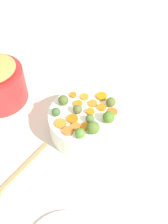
# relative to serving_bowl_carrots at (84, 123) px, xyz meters

# --- Properties ---
(tabletop) EXTENTS (2.40, 2.40, 0.02)m
(tabletop) POSITION_rel_serving_bowl_carrots_xyz_m (0.02, 0.03, -0.06)
(tabletop) COLOR silver
(tabletop) RESTS_ON ground
(serving_bowl_carrots) EXTENTS (0.25, 0.25, 0.10)m
(serving_bowl_carrots) POSITION_rel_serving_bowl_carrots_xyz_m (0.00, 0.00, 0.00)
(serving_bowl_carrots) COLOR white
(serving_bowl_carrots) RESTS_ON tabletop
(carrot_slice_0) EXTENTS (0.04, 0.04, 0.01)m
(carrot_slice_0) POSITION_rel_serving_bowl_carrots_xyz_m (0.01, 0.02, 0.05)
(carrot_slice_0) COLOR orange
(carrot_slice_0) RESTS_ON serving_bowl_carrots
(carrot_slice_1) EXTENTS (0.04, 0.04, 0.01)m
(carrot_slice_1) POSITION_rel_serving_bowl_carrots_xyz_m (0.07, 0.07, 0.05)
(carrot_slice_1) COLOR orange
(carrot_slice_1) RESTS_ON serving_bowl_carrots
(carrot_slice_2) EXTENTS (0.04, 0.04, 0.01)m
(carrot_slice_2) POSITION_rel_serving_bowl_carrots_xyz_m (-0.05, 0.06, 0.05)
(carrot_slice_2) COLOR orange
(carrot_slice_2) RESTS_ON serving_bowl_carrots
(carrot_slice_3) EXTENTS (0.04, 0.04, 0.01)m
(carrot_slice_3) POSITION_rel_serving_bowl_carrots_xyz_m (0.02, -0.06, 0.05)
(carrot_slice_3) COLOR orange
(carrot_slice_3) RESTS_ON serving_bowl_carrots
(carrot_slice_4) EXTENTS (0.06, 0.06, 0.01)m
(carrot_slice_4) POSITION_rel_serving_bowl_carrots_xyz_m (-0.02, -0.09, 0.05)
(carrot_slice_4) COLOR orange
(carrot_slice_4) RESTS_ON serving_bowl_carrots
(carrot_slice_5) EXTENTS (0.05, 0.05, 0.01)m
(carrot_slice_5) POSITION_rel_serving_bowl_carrots_xyz_m (-0.01, -0.05, 0.05)
(carrot_slice_5) COLOR orange
(carrot_slice_5) RESTS_ON serving_bowl_carrots
(carrot_slice_6) EXTENTS (0.05, 0.05, 0.01)m
(carrot_slice_6) POSITION_rel_serving_bowl_carrots_xyz_m (-0.01, 0.10, 0.05)
(carrot_slice_6) COLOR orange
(carrot_slice_6) RESTS_ON serving_bowl_carrots
(carrot_slice_7) EXTENTS (0.04, 0.04, 0.01)m
(carrot_slice_7) POSITION_rel_serving_bowl_carrots_xyz_m (0.01, -0.09, 0.05)
(carrot_slice_7) COLOR orange
(carrot_slice_7) RESTS_ON serving_bowl_carrots
(carrot_slice_8) EXTENTS (0.04, 0.04, 0.01)m
(carrot_slice_8) POSITION_rel_serving_bowl_carrots_xyz_m (-0.01, 0.05, 0.05)
(carrot_slice_8) COLOR orange
(carrot_slice_8) RESTS_ON serving_bowl_carrots
(carrot_slice_9) EXTENTS (0.04, 0.04, 0.01)m
(carrot_slice_9) POSITION_rel_serving_bowl_carrots_xyz_m (0.03, 0.06, 0.05)
(carrot_slice_9) COLOR orange
(carrot_slice_9) RESTS_ON serving_bowl_carrots
(carrot_slice_10) EXTENTS (0.03, 0.03, 0.01)m
(carrot_slice_10) POSITION_rel_serving_bowl_carrots_xyz_m (-0.09, 0.03, 0.05)
(carrot_slice_10) COLOR orange
(carrot_slice_10) RESTS_ON serving_bowl_carrots
(carrot_slice_11) EXTENTS (0.03, 0.03, 0.01)m
(carrot_slice_11) POSITION_rel_serving_bowl_carrots_xyz_m (-0.04, 0.02, 0.05)
(carrot_slice_11) COLOR orange
(carrot_slice_11) RESTS_ON serving_bowl_carrots
(carrot_slice_12) EXTENTS (0.04, 0.04, 0.01)m
(carrot_slice_12) POSITION_rel_serving_bowl_carrots_xyz_m (0.04, -0.04, 0.05)
(carrot_slice_12) COLOR orange
(carrot_slice_12) RESTS_ON serving_bowl_carrots
(brussels_sprout_0) EXTENTS (0.04, 0.04, 0.04)m
(brussels_sprout_0) POSITION_rel_serving_bowl_carrots_xyz_m (0.08, 0.04, 0.07)
(brussels_sprout_0) COLOR #527D29
(brussels_sprout_0) RESTS_ON serving_bowl_carrots
(brussels_sprout_1) EXTENTS (0.04, 0.04, 0.04)m
(brussels_sprout_1) POSITION_rel_serving_bowl_carrots_xyz_m (0.07, -0.03, 0.07)
(brussels_sprout_1) COLOR #55762B
(brussels_sprout_1) RESTS_ON serving_bowl_carrots
(brussels_sprout_2) EXTENTS (0.03, 0.03, 0.03)m
(brussels_sprout_2) POSITION_rel_serving_bowl_carrots_xyz_m (-0.07, -0.07, 0.06)
(brussels_sprout_2) COLOR #446B36
(brussels_sprout_2) RESTS_ON serving_bowl_carrots
(brussels_sprout_3) EXTENTS (0.03, 0.03, 0.03)m
(brussels_sprout_3) POSITION_rel_serving_bowl_carrots_xyz_m (0.06, -0.08, 0.07)
(brussels_sprout_3) COLOR #558734
(brussels_sprout_3) RESTS_ON serving_bowl_carrots
(brussels_sprout_4) EXTENTS (0.04, 0.04, 0.04)m
(brussels_sprout_4) POSITION_rel_serving_bowl_carrots_xyz_m (-0.09, -0.02, 0.07)
(brussels_sprout_4) COLOR #576B2F
(brussels_sprout_4) RESTS_ON serving_bowl_carrots
(brussels_sprout_5) EXTENTS (0.03, 0.03, 0.03)m
(brussels_sprout_5) POSITION_rel_serving_bowl_carrots_xyz_m (-0.02, -0.01, 0.07)
(brussels_sprout_5) COLOR #5D6B34
(brussels_sprout_5) RESTS_ON serving_bowl_carrots
(brussels_sprout_6) EXTENTS (0.03, 0.03, 0.03)m
(brussels_sprout_6) POSITION_rel_serving_bowl_carrots_xyz_m (0.04, -0.01, 0.06)
(brussels_sprout_6) COLOR #587238
(brussels_sprout_6) RESTS_ON serving_bowl_carrots
(brussels_sprout_7) EXTENTS (0.03, 0.03, 0.03)m
(brussels_sprout_7) POSITION_rel_serving_bowl_carrots_xyz_m (0.04, 0.09, 0.07)
(brussels_sprout_7) COLOR #586D28
(brussels_sprout_7) RESTS_ON serving_bowl_carrots
(wooden_spoon) EXTENTS (0.06, 0.28, 0.01)m
(wooden_spoon) POSITION_rel_serving_bowl_carrots_xyz_m (-0.03, -0.33, -0.04)
(wooden_spoon) COLOR tan
(wooden_spoon) RESTS_ON tabletop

